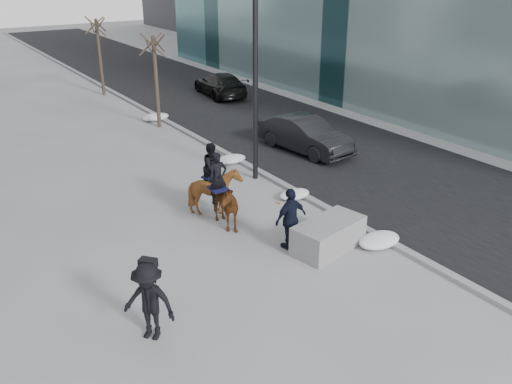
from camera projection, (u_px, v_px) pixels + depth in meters
ground at (281, 258)px, 14.45m from camera, size 120.00×120.00×0.00m
road at (277, 127)px, 25.65m from camera, size 8.00×90.00×0.01m
curb at (202, 141)px, 23.61m from camera, size 0.25×90.00×0.12m
planter at (328, 236)px, 14.76m from camera, size 2.24×1.43×0.83m
car_near at (305, 135)px, 22.23m from camera, size 2.02×4.50×1.43m
car_far at (220, 84)px, 31.34m from camera, size 2.46×4.82×1.34m
tree_near at (156, 78)px, 24.85m from camera, size 1.20×1.20×4.66m
tree_far at (100, 54)px, 30.87m from camera, size 1.20×1.20×4.77m
mounted_left at (221, 200)px, 15.86m from camera, size 0.92×1.82×2.29m
mounted_right at (215, 186)px, 16.72m from camera, size 1.59×1.68×2.26m
feeder at (291, 219)px, 14.68m from camera, size 1.05×0.89×1.75m
camera_crew at (149, 301)px, 11.11m from camera, size 1.23×1.29×1.75m
lamppost at (258, 37)px, 17.66m from camera, size 0.25×1.73×9.09m
snow_piles at (242, 165)px, 20.57m from camera, size 1.35×16.08×0.34m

